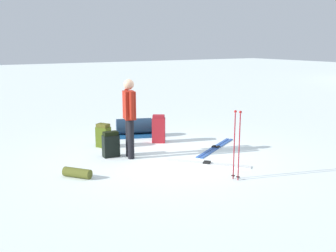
{
  "coord_description": "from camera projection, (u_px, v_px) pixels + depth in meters",
  "views": [
    {
      "loc": [
        7.13,
        -4.34,
        2.46
      ],
      "look_at": [
        0.0,
        0.0,
        0.7
      ],
      "focal_mm": 42.63,
      "sensor_mm": 36.0,
      "label": 1
    }
  ],
  "objects": [
    {
      "name": "ski_pair_near",
      "position": [
        207.0,
        163.0,
        8.21
      ],
      "size": [
        1.47,
        1.31,
        0.05
      ],
      "color": "silver",
      "rests_on": "ground_plane"
    },
    {
      "name": "ski_poles_planted_near",
      "position": [
        237.0,
        142.0,
        7.14
      ],
      "size": [
        0.17,
        0.1,
        1.28
      ],
      "color": "maroon",
      "rests_on": "ground_plane"
    },
    {
      "name": "ski_pair_far",
      "position": [
        216.0,
        147.0,
        9.45
      ],
      "size": [
        1.14,
        1.76,
        0.05
      ],
      "color": "#2C54A5",
      "rests_on": "ground_plane"
    },
    {
      "name": "ground_plane",
      "position": [
        168.0,
        157.0,
        8.67
      ],
      "size": [
        80.0,
        80.0,
        0.0
      ],
      "primitive_type": "plane",
      "color": "white"
    },
    {
      "name": "skier_standing",
      "position": [
        129.0,
        114.0,
        8.49
      ],
      "size": [
        0.56,
        0.29,
        1.7
      ],
      "color": "black",
      "rests_on": "ground_plane"
    },
    {
      "name": "sleeping_mat_rolled",
      "position": [
        77.0,
        173.0,
        7.37
      ],
      "size": [
        0.55,
        0.48,
        0.18
      ],
      "primitive_type": "cylinder",
      "rotation": [
        0.0,
        1.57,
        0.65
      ],
      "color": "#4F531E",
      "rests_on": "ground_plane"
    },
    {
      "name": "backpack_bright",
      "position": [
        111.0,
        144.0,
        8.68
      ],
      "size": [
        0.22,
        0.36,
        0.56
      ],
      "color": "black",
      "rests_on": "ground_plane"
    },
    {
      "name": "backpack_large_dark",
      "position": [
        103.0,
        136.0,
        9.48
      ],
      "size": [
        0.38,
        0.34,
        0.57
      ],
      "color": "#415213",
      "rests_on": "ground_plane"
    },
    {
      "name": "backpack_small_spare",
      "position": [
        159.0,
        129.0,
        9.92
      ],
      "size": [
        0.37,
        0.39,
        0.7
      ],
      "color": "maroon",
      "rests_on": "ground_plane"
    },
    {
      "name": "gear_sled",
      "position": [
        134.0,
        128.0,
        10.52
      ],
      "size": [
        0.88,
        1.39,
        0.49
      ],
      "color": "navy",
      "rests_on": "ground_plane"
    }
  ]
}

